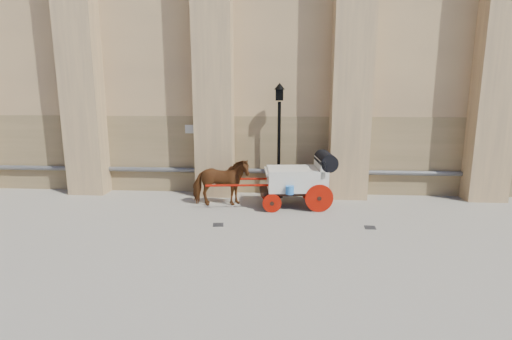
{
  "coord_description": "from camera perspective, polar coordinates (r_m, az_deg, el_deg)",
  "views": [
    {
      "loc": [
        1.56,
        -11.23,
        4.09
      ],
      "look_at": [
        0.66,
        2.19,
        1.29
      ],
      "focal_mm": 28.0,
      "sensor_mm": 36.0,
      "label": 1
    }
  ],
  "objects": [
    {
      "name": "horse",
      "position": [
        13.94,
        -5.06,
        -1.79
      ],
      "size": [
        2.07,
        1.13,
        1.67
      ],
      "primitive_type": "imported",
      "rotation": [
        0.0,
        0.0,
        1.69
      ],
      "color": "brown",
      "rests_on": "ground"
    },
    {
      "name": "drain_grate_far",
      "position": [
        12.43,
        15.98,
        -7.9
      ],
      "size": [
        0.34,
        0.34,
        0.01
      ],
      "primitive_type": "cube",
      "rotation": [
        0.0,
        0.0,
        -0.06
      ],
      "color": "black",
      "rests_on": "ground"
    },
    {
      "name": "carriage",
      "position": [
        13.83,
        6.41,
        -1.08
      ],
      "size": [
        4.48,
        1.69,
        1.92
      ],
      "rotation": [
        0.0,
        0.0,
        0.1
      ],
      "color": "black",
      "rests_on": "ground"
    },
    {
      "name": "ground",
      "position": [
        12.05,
        -3.86,
        -8.11
      ],
      "size": [
        90.0,
        90.0,
        0.0
      ],
      "primitive_type": "plane",
      "color": "gray",
      "rests_on": "ground"
    },
    {
      "name": "drain_grate_near",
      "position": [
        12.24,
        -5.42,
        -7.78
      ],
      "size": [
        0.36,
        0.36,
        0.01
      ],
      "primitive_type": "cube",
      "rotation": [
        0.0,
        0.0,
        0.14
      ],
      "color": "black",
      "rests_on": "ground"
    },
    {
      "name": "street_lamp",
      "position": [
        14.75,
        3.3,
        4.65
      ],
      "size": [
        0.4,
        0.4,
        4.24
      ],
      "color": "black",
      "rests_on": "ground"
    }
  ]
}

